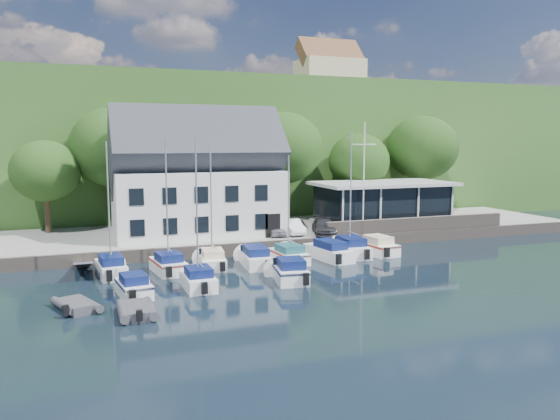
# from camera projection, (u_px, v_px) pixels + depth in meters

# --- Properties ---
(ground) EXTENTS (180.00, 180.00, 0.00)m
(ground) POSITION_uv_depth(u_px,v_px,m) (360.00, 284.00, 34.68)
(ground) COLOR black
(ground) RESTS_ON ground
(quay) EXTENTS (60.00, 13.00, 1.00)m
(quay) POSITION_uv_depth(u_px,v_px,m) (270.00, 233.00, 50.94)
(quay) COLOR gray
(quay) RESTS_ON ground
(quay_face) EXTENTS (60.00, 0.30, 1.00)m
(quay_face) POSITION_uv_depth(u_px,v_px,m) (296.00, 245.00, 44.88)
(quay_face) COLOR #655951
(quay_face) RESTS_ON ground
(hillside) EXTENTS (160.00, 75.00, 16.00)m
(hillside) POSITION_uv_depth(u_px,v_px,m) (184.00, 147.00, 91.50)
(hillside) COLOR #284D1C
(hillside) RESTS_ON ground
(field_patch) EXTENTS (50.00, 30.00, 0.30)m
(field_patch) POSITION_uv_depth(u_px,v_px,m) (219.00, 102.00, 100.64)
(field_patch) COLOR #506030
(field_patch) RESTS_ON hillside
(farmhouse) EXTENTS (10.40, 7.00, 8.20)m
(farmhouse) POSITION_uv_depth(u_px,v_px,m) (329.00, 72.00, 88.11)
(farmhouse) COLOR #C2AC90
(farmhouse) RESTS_ON hillside
(harbor_building) EXTENTS (14.40, 8.20, 8.70)m
(harbor_building) POSITION_uv_depth(u_px,v_px,m) (197.00, 184.00, 47.03)
(harbor_building) COLOR silver
(harbor_building) RESTS_ON quay
(club_pavilion) EXTENTS (13.20, 7.20, 4.10)m
(club_pavilion) POSITION_uv_depth(u_px,v_px,m) (382.00, 203.00, 52.95)
(club_pavilion) COLOR black
(club_pavilion) RESTS_ON quay
(seawall) EXTENTS (18.00, 0.50, 1.20)m
(seawall) POSITION_uv_depth(u_px,v_px,m) (418.00, 224.00, 49.18)
(seawall) COLOR #655951
(seawall) RESTS_ON quay
(gangway) EXTENTS (1.20, 6.00, 1.40)m
(gangway) POSITION_uv_depth(u_px,v_px,m) (84.00, 273.00, 37.49)
(gangway) COLOR silver
(gangway) RESTS_ON ground
(car_silver) EXTENTS (1.82, 3.54, 1.15)m
(car_silver) POSITION_uv_depth(u_px,v_px,m) (275.00, 229.00, 46.68)
(car_silver) COLOR #9F9FA3
(car_silver) RESTS_ON quay
(car_white) EXTENTS (1.56, 3.96, 1.28)m
(car_white) POSITION_uv_depth(u_px,v_px,m) (292.00, 227.00, 47.36)
(car_white) COLOR silver
(car_white) RESTS_ON quay
(car_dgrey) EXTENTS (3.14, 4.88, 1.32)m
(car_dgrey) POSITION_uv_depth(u_px,v_px,m) (324.00, 227.00, 47.31)
(car_dgrey) COLOR #2A2B2F
(car_dgrey) RESTS_ON quay
(car_blue) EXTENTS (2.35, 3.91, 1.25)m
(car_blue) POSITION_uv_depth(u_px,v_px,m) (349.00, 223.00, 49.25)
(car_blue) COLOR #2B4B84
(car_blue) RESTS_ON quay
(flagpole) EXTENTS (2.32, 0.20, 9.67)m
(flagpole) POSITION_uv_depth(u_px,v_px,m) (364.00, 178.00, 48.01)
(flagpole) COLOR silver
(flagpole) RESTS_ON quay
(tree_0) EXTENTS (5.93, 5.93, 8.11)m
(tree_0) POSITION_uv_depth(u_px,v_px,m) (46.00, 187.00, 47.55)
(tree_0) COLOR #183510
(tree_0) RESTS_ON quay
(tree_1) EXTENTS (8.12, 8.12, 11.10)m
(tree_1) POSITION_uv_depth(u_px,v_px,m) (115.00, 168.00, 50.39)
(tree_1) COLOR #183510
(tree_1) RESTS_ON quay
(tree_2) EXTENTS (7.52, 7.52, 10.27)m
(tree_2) POSITION_uv_depth(u_px,v_px,m) (230.00, 171.00, 52.91)
(tree_2) COLOR #183510
(tree_2) RESTS_ON quay
(tree_3) EXTENTS (8.01, 8.01, 10.95)m
(tree_3) POSITION_uv_depth(u_px,v_px,m) (283.00, 166.00, 55.08)
(tree_3) COLOR #183510
(tree_3) RESTS_ON quay
(tree_4) EXTENTS (6.48, 6.48, 8.86)m
(tree_4) POSITION_uv_depth(u_px,v_px,m) (359.00, 175.00, 57.91)
(tree_4) COLOR #183510
(tree_4) RESTS_ON quay
(tree_5) EXTENTS (7.92, 7.92, 10.82)m
(tree_5) POSITION_uv_depth(u_px,v_px,m) (422.00, 165.00, 60.93)
(tree_5) COLOR #183510
(tree_5) RESTS_ON quay
(boat_r1_0) EXTENTS (2.36, 5.86, 8.87)m
(boat_r1_0) POSITION_uv_depth(u_px,v_px,m) (109.00, 211.00, 36.16)
(boat_r1_0) COLOR white
(boat_r1_0) RESTS_ON ground
(boat_r1_1) EXTENTS (2.64, 5.47, 8.82)m
(boat_r1_1) POSITION_uv_depth(u_px,v_px,m) (167.00, 209.00, 37.04)
(boat_r1_1) COLOR white
(boat_r1_1) RESTS_ON ground
(boat_r1_2) EXTENTS (2.51, 5.73, 8.24)m
(boat_r1_2) POSITION_uv_depth(u_px,v_px,m) (211.00, 211.00, 38.71)
(boat_r1_2) COLOR white
(boat_r1_2) RESTS_ON ground
(boat_r1_3) EXTENTS (2.44, 6.74, 1.45)m
(boat_r1_3) POSITION_uv_depth(u_px,v_px,m) (255.00, 255.00, 39.78)
(boat_r1_3) COLOR white
(boat_r1_3) RESTS_ON ground
(boat_r1_4) EXTENTS (2.53, 5.59, 8.43)m
(boat_r1_4) POSITION_uv_depth(u_px,v_px,m) (289.00, 206.00, 40.36)
(boat_r1_4) COLOR white
(boat_r1_4) RESTS_ON ground
(boat_r1_5) EXTENTS (2.97, 7.04, 1.51)m
(boat_r1_5) POSITION_uv_depth(u_px,v_px,m) (329.00, 249.00, 41.84)
(boat_r1_5) COLOR white
(boat_r1_5) RESTS_ON ground
(boat_r1_6) EXTENTS (2.41, 6.68, 9.42)m
(boat_r1_6) POSITION_uv_depth(u_px,v_px,m) (351.00, 197.00, 42.63)
(boat_r1_6) COLOR white
(boat_r1_6) RESTS_ON ground
(boat_r1_7) EXTENTS (2.81, 5.78, 1.53)m
(boat_r1_7) POSITION_uv_depth(u_px,v_px,m) (376.00, 245.00, 43.73)
(boat_r1_7) COLOR white
(boat_r1_7) RESTS_ON ground
(boat_r2_0) EXTENTS (2.36, 4.95, 1.36)m
(boat_r2_0) POSITION_uv_depth(u_px,v_px,m) (134.00, 284.00, 31.91)
(boat_r2_0) COLOR white
(boat_r2_0) RESTS_ON ground
(boat_r2_1) EXTENTS (1.94, 5.07, 8.41)m
(boat_r2_1) POSITION_uv_depth(u_px,v_px,m) (197.00, 221.00, 33.08)
(boat_r2_1) COLOR white
(boat_r2_1) RESTS_ON ground
(boat_r2_2) EXTENTS (2.86, 5.38, 1.53)m
(boat_r2_2) POSITION_uv_depth(u_px,v_px,m) (290.00, 270.00, 35.25)
(boat_r2_2) COLOR white
(boat_r2_2) RESTS_ON ground
(dinghy_0) EXTENTS (2.78, 3.45, 0.70)m
(dinghy_0) POSITION_uv_depth(u_px,v_px,m) (77.00, 304.00, 29.23)
(dinghy_0) COLOR #3B3C41
(dinghy_0) RESTS_ON ground
(dinghy_1) EXTENTS (1.95, 3.24, 0.76)m
(dinghy_1) POSITION_uv_depth(u_px,v_px,m) (137.00, 309.00, 28.28)
(dinghy_1) COLOR #3B3C41
(dinghy_1) RESTS_ON ground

